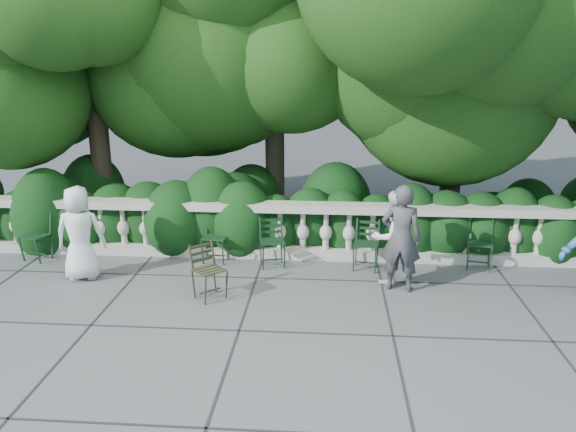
# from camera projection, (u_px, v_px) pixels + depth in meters

# --- Properties ---
(ground) EXTENTS (90.00, 90.00, 0.00)m
(ground) POSITION_uv_depth(u_px,v_px,m) (283.00, 300.00, 8.27)
(ground) COLOR #48494F
(ground) RESTS_ON ground
(balustrade) EXTENTS (12.00, 0.44, 1.00)m
(balustrade) POSITION_uv_depth(u_px,v_px,m) (291.00, 231.00, 9.86)
(balustrade) COLOR #9E998E
(balustrade) RESTS_ON ground
(shrub_hedge) EXTENTS (15.00, 2.60, 1.70)m
(shrub_hedge) POSITION_uv_depth(u_px,v_px,m) (295.00, 236.00, 11.15)
(shrub_hedge) COLOR black
(shrub_hedge) RESTS_ON ground
(tree_canopy) EXTENTS (15.04, 6.52, 6.78)m
(tree_canopy) POSITION_uv_depth(u_px,v_px,m) (335.00, 27.00, 10.18)
(tree_canopy) COLOR #3F3023
(tree_canopy) RESTS_ON ground
(chair_a) EXTENTS (0.56, 0.59, 0.84)m
(chair_a) POSITION_uv_depth(u_px,v_px,m) (32.00, 262.00, 9.76)
(chair_a) COLOR black
(chair_a) RESTS_ON ground
(chair_b) EXTENTS (0.54, 0.57, 0.84)m
(chair_b) POSITION_uv_depth(u_px,v_px,m) (274.00, 269.00, 9.45)
(chair_b) COLOR black
(chair_b) RESTS_ON ground
(chair_c) EXTENTS (0.47, 0.50, 0.84)m
(chair_c) POSITION_uv_depth(u_px,v_px,m) (214.00, 265.00, 9.65)
(chair_c) COLOR black
(chair_c) RESTS_ON ground
(chair_d) EXTENTS (0.51, 0.55, 0.84)m
(chair_d) POSITION_uv_depth(u_px,v_px,m) (364.00, 272.00, 9.32)
(chair_d) COLOR black
(chair_d) RESTS_ON ground
(chair_e) EXTENTS (0.52, 0.56, 0.84)m
(chair_e) POSITION_uv_depth(u_px,v_px,m) (478.00, 272.00, 9.34)
(chair_e) COLOR black
(chair_e) RESTS_ON ground
(chair_weathered) EXTENTS (0.65, 0.65, 0.84)m
(chair_weathered) POSITION_uv_depth(u_px,v_px,m) (216.00, 301.00, 8.22)
(chair_weathered) COLOR black
(chair_weathered) RESTS_ON ground
(person_businessman) EXTENTS (0.81, 0.58, 1.53)m
(person_businessman) POSITION_uv_depth(u_px,v_px,m) (80.00, 233.00, 8.86)
(person_businessman) COLOR silver
(person_businessman) RESTS_ON ground
(person_woman_grey) EXTENTS (0.67, 0.51, 1.66)m
(person_woman_grey) POSITION_uv_depth(u_px,v_px,m) (401.00, 238.00, 8.42)
(person_woman_grey) COLOR #3A393E
(person_woman_grey) RESTS_ON ground
(person_casual_man) EXTENTS (0.90, 0.82, 1.49)m
(person_casual_man) POSITION_uv_depth(u_px,v_px,m) (393.00, 237.00, 8.72)
(person_casual_man) COLOR white
(person_casual_man) RESTS_ON ground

